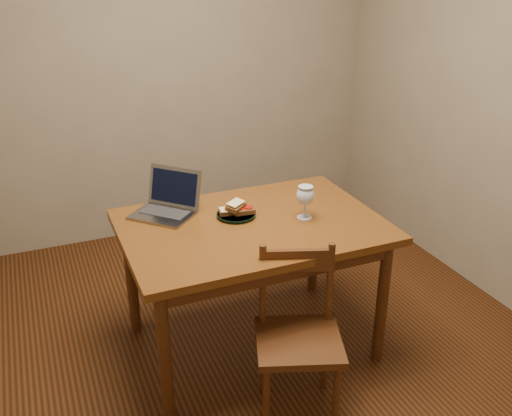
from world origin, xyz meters
name	(u,v)px	position (x,y,z in m)	size (l,w,h in m)	color
floor	(247,344)	(0.00, 0.00, -0.01)	(3.20, 3.20, 0.02)	black
back_wall	(160,59)	(0.00, 1.61, 1.30)	(3.20, 0.02, 2.60)	gray
front_wall	(508,285)	(0.00, -1.61, 1.30)	(3.20, 0.02, 2.60)	gray
right_wall	(510,86)	(1.61, 0.00, 1.30)	(0.02, 3.20, 2.60)	gray
table	(252,238)	(0.03, -0.01, 0.65)	(1.30, 0.90, 0.74)	#4E2B0D
chair	(298,329)	(0.04, -0.54, 0.44)	(0.48, 0.47, 0.41)	#36190B
plate	(236,215)	(-0.02, 0.09, 0.75)	(0.20, 0.20, 0.02)	black
sandwich_cheese	(229,211)	(-0.05, 0.10, 0.77)	(0.10, 0.06, 0.03)	#381E0C
sandwich_tomato	(244,210)	(0.02, 0.08, 0.77)	(0.11, 0.07, 0.03)	#381E0C
sandwich_top	(236,206)	(-0.02, 0.10, 0.80)	(0.11, 0.07, 0.03)	#381E0C
milk_glass	(305,202)	(0.30, -0.06, 0.83)	(0.09, 0.09, 0.18)	white
laptop	(168,202)	(-0.33, 0.28, 0.80)	(0.41, 0.41, 0.22)	slate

